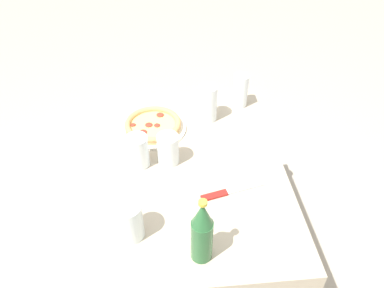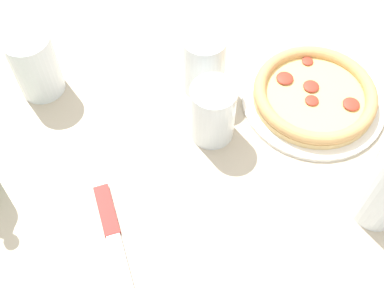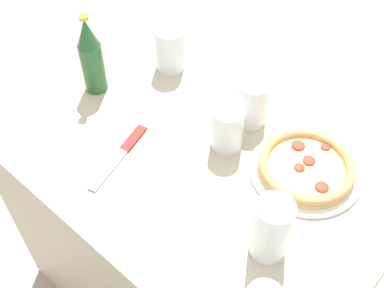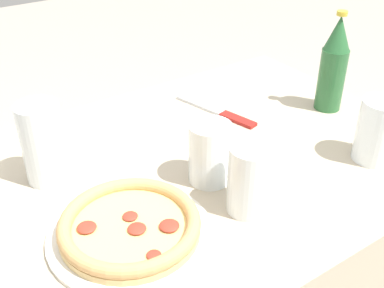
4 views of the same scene
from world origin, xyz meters
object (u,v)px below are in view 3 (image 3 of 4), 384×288
glass_iced_tea (271,231)px  glass_red_wine (227,130)px  beer_bottle (91,56)px  glass_cola (252,104)px  knife (121,154)px  pizza_margherita (306,167)px  glass_lemonade (170,50)px

glass_iced_tea → glass_red_wine: bearing=145.1°
glass_iced_tea → beer_bottle: bearing=171.5°
glass_cola → glass_red_wine: (0.01, -0.11, -0.00)m
glass_iced_tea → knife: bearing=-176.4°
glass_iced_tea → glass_cola: bearing=132.1°
pizza_margherita → beer_bottle: 0.63m
knife → glass_cola: bearing=61.6°
beer_bottle → glass_lemonade: bearing=65.8°
glass_iced_tea → knife: glass_iced_tea is taller
glass_iced_tea → glass_red_wine: 0.31m
glass_lemonade → pizza_margherita: bearing=-8.1°
pizza_margherita → glass_red_wine: 0.21m
glass_red_wine → beer_bottle: (-0.41, -0.08, 0.06)m
glass_lemonade → glass_cola: 0.31m
glass_iced_tea → glass_red_wine: size_ratio=1.33×
beer_bottle → pizza_margherita: bearing=12.3°
knife → glass_lemonade: bearing=113.3°
glass_red_wine → knife: glass_red_wine is taller
glass_iced_tea → knife: (-0.42, -0.03, -0.07)m
glass_cola → beer_bottle: beer_bottle is taller
glass_iced_tea → glass_cola: glass_iced_tea is taller
glass_cola → glass_iced_tea: bearing=-47.9°
glass_red_wine → glass_lemonade: bearing=157.8°
glass_red_wine → knife: bearing=-130.8°
glass_iced_tea → glass_lemonade: size_ratio=1.22×
glass_red_wine → knife: (-0.17, -0.20, -0.05)m
glass_lemonade → glass_red_wine: bearing=-22.2°
glass_cola → glass_lemonade: bearing=176.3°
pizza_margherita → glass_red_wine: glass_red_wine is taller
pizza_margherita → glass_iced_tea: 0.24m
glass_iced_tea → pizza_margherita: bearing=102.8°
glass_lemonade → glass_red_wine: glass_lemonade is taller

